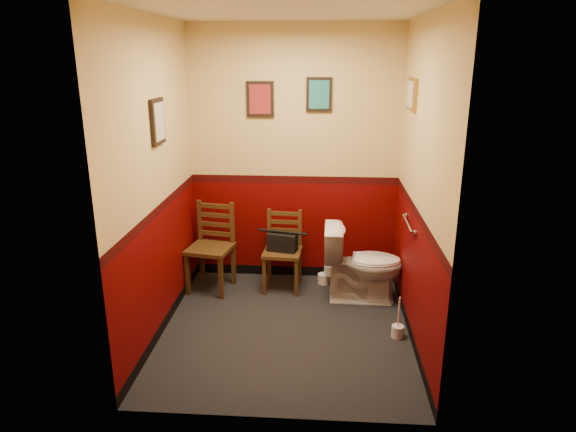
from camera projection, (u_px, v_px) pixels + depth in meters
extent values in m
cube|color=black|center=(286.00, 329.00, 4.66)|extent=(2.20, 2.40, 0.00)
cube|color=silver|center=(286.00, 11.00, 3.85)|extent=(2.20, 2.40, 0.00)
cube|color=#4F0303|center=(294.00, 157.00, 5.40)|extent=(2.20, 0.00, 2.70)
cube|color=#4F0303|center=(272.00, 232.00, 3.12)|extent=(2.20, 0.00, 2.70)
cube|color=#4F0303|center=(156.00, 183.00, 4.33)|extent=(0.00, 2.40, 2.70)
cube|color=#4F0303|center=(420.00, 187.00, 4.19)|extent=(0.00, 2.40, 2.70)
cylinder|color=silver|center=(408.00, 224.00, 4.55)|extent=(0.03, 0.50, 0.03)
cylinder|color=silver|center=(415.00, 233.00, 4.31)|extent=(0.02, 0.06, 0.06)
cylinder|color=silver|center=(406.00, 216.00, 4.78)|extent=(0.02, 0.06, 0.06)
cube|color=black|center=(260.00, 99.00, 5.23)|extent=(0.28, 0.03, 0.36)
cube|color=maroon|center=(260.00, 99.00, 5.21)|extent=(0.22, 0.01, 0.30)
cube|color=black|center=(319.00, 94.00, 5.17)|extent=(0.26, 0.03, 0.34)
cube|color=#247473|center=(319.00, 95.00, 5.16)|extent=(0.20, 0.01, 0.28)
cube|color=black|center=(158.00, 122.00, 4.28)|extent=(0.03, 0.30, 0.38)
cube|color=#BEAE95|center=(160.00, 122.00, 4.28)|extent=(0.01, 0.24, 0.31)
cube|color=olive|center=(412.00, 94.00, 4.55)|extent=(0.03, 0.34, 0.28)
cube|color=#BEAE95|center=(410.00, 94.00, 4.55)|extent=(0.01, 0.28, 0.22)
imported|color=white|center=(363.00, 264.00, 5.12)|extent=(0.79, 0.45, 0.77)
cylinder|color=silver|center=(398.00, 331.00, 4.52)|extent=(0.11, 0.11, 0.11)
cylinder|color=silver|center=(399.00, 313.00, 4.46)|extent=(0.01, 0.01, 0.31)
cube|color=#4B3216|center=(210.00, 249.00, 5.33)|extent=(0.50, 0.50, 0.04)
cube|color=#4B3216|center=(187.00, 274.00, 5.27)|extent=(0.05, 0.05, 0.46)
cube|color=#4B3216|center=(202.00, 261.00, 5.61)|extent=(0.05, 0.05, 0.46)
cube|color=#4B3216|center=(221.00, 278.00, 5.18)|extent=(0.05, 0.05, 0.46)
cube|color=#4B3216|center=(234.00, 264.00, 5.52)|extent=(0.05, 0.05, 0.46)
cube|color=#4B3216|center=(200.00, 221.00, 5.48)|extent=(0.05, 0.04, 0.46)
cube|color=#4B3216|center=(232.00, 224.00, 5.39)|extent=(0.05, 0.04, 0.46)
cube|color=#4B3216|center=(217.00, 234.00, 5.47)|extent=(0.35, 0.09, 0.05)
cube|color=#4B3216|center=(216.00, 224.00, 5.44)|extent=(0.35, 0.09, 0.05)
cube|color=#4B3216|center=(216.00, 215.00, 5.41)|extent=(0.35, 0.09, 0.05)
cube|color=#4B3216|center=(215.00, 206.00, 5.38)|extent=(0.35, 0.09, 0.05)
cube|color=#4B3216|center=(282.00, 252.00, 5.35)|extent=(0.41, 0.41, 0.04)
cube|color=#4B3216|center=(264.00, 276.00, 5.28)|extent=(0.04, 0.04, 0.41)
cube|color=#4B3216|center=(270.00, 264.00, 5.59)|extent=(0.04, 0.04, 0.41)
cube|color=#4B3216|center=(296.00, 278.00, 5.24)|extent=(0.04, 0.04, 0.41)
cube|color=#4B3216|center=(300.00, 265.00, 5.55)|extent=(0.04, 0.04, 0.41)
cube|color=#4B3216|center=(269.00, 227.00, 5.47)|extent=(0.04, 0.03, 0.41)
cube|color=#4B3216|center=(300.00, 229.00, 5.43)|extent=(0.04, 0.03, 0.41)
cube|color=#4B3216|center=(285.00, 238.00, 5.49)|extent=(0.31, 0.04, 0.04)
cube|color=#4B3216|center=(285.00, 230.00, 5.46)|extent=(0.31, 0.04, 0.04)
cube|color=#4B3216|center=(285.00, 222.00, 5.43)|extent=(0.31, 0.04, 0.04)
cube|color=#4B3216|center=(285.00, 214.00, 5.41)|extent=(0.31, 0.04, 0.04)
cube|color=black|center=(282.00, 242.00, 5.32)|extent=(0.32, 0.21, 0.19)
cylinder|color=black|center=(282.00, 232.00, 5.29)|extent=(0.26, 0.08, 0.03)
cylinder|color=silver|center=(323.00, 279.00, 5.58)|extent=(0.12, 0.12, 0.11)
cylinder|color=silver|center=(336.00, 279.00, 5.57)|extent=(0.12, 0.12, 0.11)
cylinder|color=silver|center=(330.00, 270.00, 5.53)|extent=(0.12, 0.12, 0.11)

